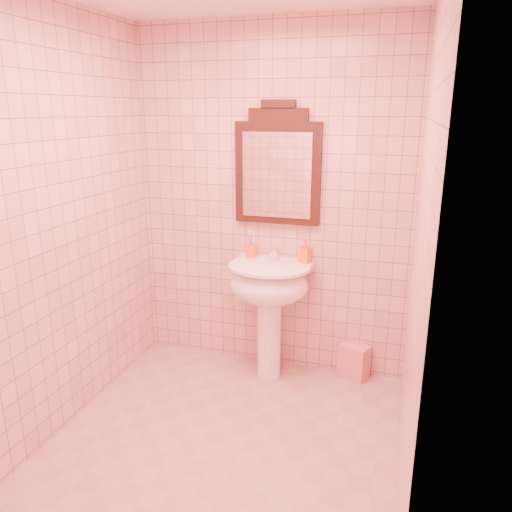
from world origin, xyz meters
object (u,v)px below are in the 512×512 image
(toothbrush_cup, at_px, (251,251))
(towel, at_px, (354,361))
(mirror, at_px, (278,168))
(pedestal_sink, at_px, (269,292))
(soap_dispenser, at_px, (305,251))

(toothbrush_cup, xyz_separation_m, towel, (0.78, 0.02, -0.79))
(mirror, height_order, towel, mirror)
(toothbrush_cup, height_order, towel, toothbrush_cup)
(toothbrush_cup, distance_m, towel, 1.11)
(pedestal_sink, height_order, soap_dispenser, soap_dispenser)
(pedestal_sink, distance_m, toothbrush_cup, 0.34)
(soap_dispenser, relative_size, towel, 0.66)
(soap_dispenser, bearing_deg, toothbrush_cup, -160.48)
(soap_dispenser, xyz_separation_m, towel, (0.38, 0.03, -0.82))
(pedestal_sink, distance_m, mirror, 0.87)
(toothbrush_cup, bearing_deg, pedestal_sink, -40.11)
(pedestal_sink, relative_size, soap_dispenser, 5.20)
(pedestal_sink, distance_m, soap_dispenser, 0.39)
(pedestal_sink, relative_size, towel, 3.45)
(mirror, distance_m, soap_dispenser, 0.61)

